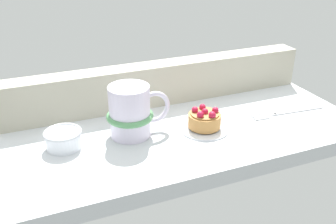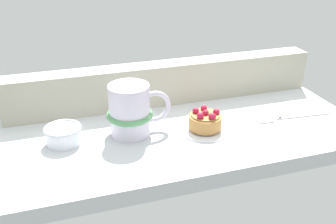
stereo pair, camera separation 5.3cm
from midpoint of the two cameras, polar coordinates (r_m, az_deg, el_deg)
ground_plane at (r=77.68cm, az=4.57°, el=-3.52°), size 73.27×33.07×3.13cm
window_rail_back at (r=86.66cm, az=1.34°, el=4.45°), size 71.80×5.32×9.45cm
dessert_plate at (r=76.45cm, az=7.63°, el=-2.62°), size 10.30×10.30×0.61cm
raspberry_tart at (r=75.50cm, az=7.73°, el=-1.29°), size 6.62×6.62×4.17cm
coffee_mug at (r=72.73cm, az=-3.59°, el=0.22°), size 12.95×9.19×10.33cm
dessert_fork at (r=86.10cm, az=20.29°, el=-0.66°), size 17.95×2.96×0.60cm
sugar_bowl at (r=72.79cm, az=-13.69°, el=-3.36°), size 7.02×7.02×3.44cm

